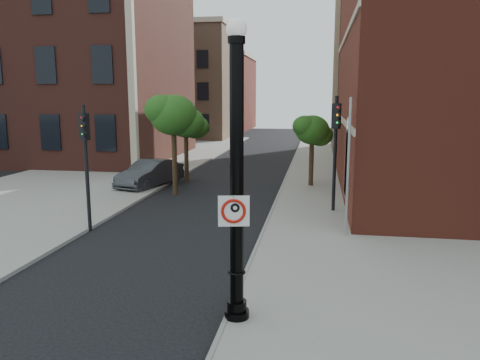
% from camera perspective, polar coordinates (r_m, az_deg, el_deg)
% --- Properties ---
extents(ground, '(120.00, 120.00, 0.00)m').
position_cam_1_polar(ground, '(11.18, -11.83, -14.66)').
color(ground, black).
rests_on(ground, ground).
extents(sidewalk_right, '(8.00, 60.00, 0.12)m').
position_cam_1_polar(sidewalk_right, '(20.07, 15.52, -3.47)').
color(sidewalk_right, gray).
rests_on(sidewalk_right, ground).
extents(sidewalk_left, '(10.00, 50.00, 0.12)m').
position_cam_1_polar(sidewalk_left, '(30.62, -15.35, 1.14)').
color(sidewalk_left, gray).
rests_on(sidewalk_left, ground).
extents(curb_edge, '(0.10, 60.00, 0.14)m').
position_cam_1_polar(curb_edge, '(20.03, 4.20, -3.12)').
color(curb_edge, gray).
rests_on(curb_edge, ground).
extents(victorian_building, '(18.60, 14.60, 17.95)m').
position_cam_1_polar(victorian_building, '(39.05, -21.85, 15.44)').
color(victorian_building, '#5D2A22').
rests_on(victorian_building, ground).
extents(bg_building_tan_a, '(12.00, 12.00, 12.00)m').
position_cam_1_polar(bg_building_tan_a, '(55.73, -7.09, 11.43)').
color(bg_building_tan_a, '#926B50').
rests_on(bg_building_tan_a, ground).
extents(bg_building_red, '(12.00, 12.00, 10.00)m').
position_cam_1_polar(bg_building_red, '(69.25, -3.72, 10.38)').
color(bg_building_red, maroon).
rests_on(bg_building_red, ground).
extents(lamppost, '(0.52, 0.52, 6.10)m').
position_cam_1_polar(lamppost, '(9.27, -0.40, -1.26)').
color(lamppost, black).
rests_on(lamppost, ground).
extents(no_parking_sign, '(0.61, 0.16, 0.62)m').
position_cam_1_polar(no_parking_sign, '(9.21, -0.75, -3.77)').
color(no_parking_sign, white).
rests_on(no_parking_sign, ground).
extents(parked_car, '(2.58, 4.54, 1.42)m').
position_cam_1_polar(parked_car, '(24.77, -10.88, 0.78)').
color(parked_car, '#313237').
rests_on(parked_car, ground).
extents(traffic_signal_left, '(0.34, 0.38, 4.38)m').
position_cam_1_polar(traffic_signal_left, '(16.76, -18.34, 3.80)').
color(traffic_signal_left, black).
rests_on(traffic_signal_left, ground).
extents(traffic_signal_right, '(0.38, 0.41, 4.68)m').
position_cam_1_polar(traffic_signal_right, '(18.83, 11.60, 5.37)').
color(traffic_signal_right, black).
rests_on(traffic_signal_right, ground).
extents(utility_pole, '(0.09, 0.09, 4.64)m').
position_cam_1_polar(utility_pole, '(15.48, 13.03, 1.21)').
color(utility_pole, '#999999').
rests_on(utility_pole, ground).
extents(street_tree_a, '(2.64, 2.38, 4.75)m').
position_cam_1_polar(street_tree_a, '(22.31, -8.01, 7.71)').
color(street_tree_a, black).
rests_on(street_tree_a, ground).
extents(street_tree_b, '(2.30, 2.08, 4.15)m').
position_cam_1_polar(street_tree_b, '(25.76, -6.56, 6.97)').
color(street_tree_b, black).
rests_on(street_tree_b, ground).
extents(street_tree_c, '(2.07, 1.87, 3.73)m').
position_cam_1_polar(street_tree_c, '(24.22, 8.84, 5.92)').
color(street_tree_c, black).
rests_on(street_tree_c, ground).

